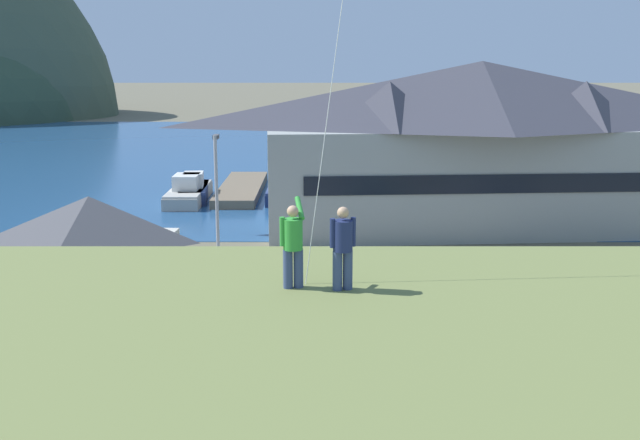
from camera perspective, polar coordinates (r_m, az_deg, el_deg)
ground_plane at (r=27.06m, az=-0.75°, el=-10.96°), size 600.00×600.00×0.00m
parking_lot_pad at (r=31.70m, az=-0.62°, el=-7.31°), size 40.00×20.00×0.10m
bay_water at (r=85.53m, az=-0.18°, el=5.14°), size 360.00×84.00×0.03m
harbor_lodge at (r=48.10m, az=12.15°, el=5.89°), size 28.75×11.71×10.47m
storage_shed_near_lot at (r=31.97m, az=-16.90°, el=-2.68°), size 6.79×6.31×5.22m
wharf_dock at (r=60.36m, az=-5.92°, el=2.38°), size 3.20×13.73×0.70m
moored_boat_wharfside at (r=58.09m, az=-9.49°, el=2.26°), size 2.67×6.58×2.16m
moored_boat_outer_mooring at (r=56.73m, az=-3.03°, el=2.17°), size 1.84×5.72×2.16m
moored_boat_inner_slip at (r=57.22m, az=-9.93°, el=2.09°), size 2.62×8.02×2.16m
parked_car_mid_row_far at (r=27.83m, az=-4.10°, el=-7.96°), size 4.30×2.26×1.82m
parked_car_front_row_red at (r=32.33m, az=-2.55°, el=-5.03°), size 4.29×2.23×1.82m
parked_car_mid_row_center at (r=34.24m, az=9.07°, el=-4.18°), size 4.21×2.07×1.82m
parked_car_corner_spot at (r=29.49m, az=20.44°, el=-7.55°), size 4.32×2.30×1.82m
parked_car_front_row_end at (r=27.65m, az=10.84°, el=-8.30°), size 4.31×2.28×1.82m
parking_light_pole at (r=36.36m, az=-7.79°, el=1.79°), size 0.24×0.78×6.97m
person_kite_flyer at (r=15.36m, az=-2.01°, el=-1.77°), size 0.52×0.70×1.86m
person_companion at (r=15.22m, az=1.82°, el=-1.96°), size 0.53×0.40×1.74m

